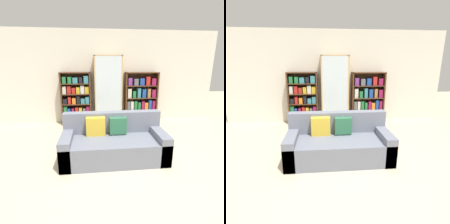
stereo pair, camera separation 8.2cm
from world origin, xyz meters
TOP-DOWN VIEW (x-y plane):
  - ground_plane at (0.00, 0.00)m, footprint 16.00×16.00m
  - wall_back at (0.00, 2.72)m, footprint 6.59×0.06m
  - couch at (-0.11, 0.43)m, footprint 1.92×0.87m
  - bookshelf_left at (-0.97, 2.52)m, footprint 0.86×0.32m
  - display_cabinet at (-0.04, 2.50)m, footprint 0.79×0.36m
  - bookshelf_right at (0.96, 2.52)m, footprint 0.98×0.32m
  - wine_bottle at (0.46, 1.21)m, footprint 0.09×0.09m

SIDE VIEW (x-z plane):
  - ground_plane at x=0.00m, z-range 0.00..0.00m
  - wine_bottle at x=0.46m, z-range -0.03..0.34m
  - couch at x=-0.11m, z-range -0.13..0.71m
  - bookshelf_right at x=0.96m, z-range -0.05..1.46m
  - bookshelf_left at x=-0.97m, z-range -0.02..1.51m
  - display_cabinet at x=-0.04m, z-range -0.01..1.97m
  - wall_back at x=0.00m, z-range 0.00..2.70m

